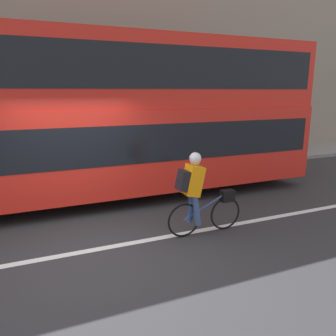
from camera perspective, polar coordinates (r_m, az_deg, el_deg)
ground_plane at (r=5.89m, az=-13.63°, el=-13.56°), size 80.00×80.00×0.00m
road_center_line at (r=5.82m, az=-13.52°, el=-13.81°), size 50.00×0.14×0.01m
sidewalk_curb at (r=10.98m, az=-18.29°, el=-0.86°), size 60.00×2.27×0.13m
building_facade at (r=12.05m, az=-20.32°, el=19.58°), size 60.00×0.30×8.21m
bus at (r=8.24m, az=-6.92°, el=9.82°), size 9.33×2.56×3.85m
cyclist_on_bike at (r=5.99m, az=5.23°, el=-3.99°), size 1.52×0.32×1.57m
trash_bin at (r=11.02m, az=-9.23°, el=2.31°), size 0.45×0.45×0.85m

